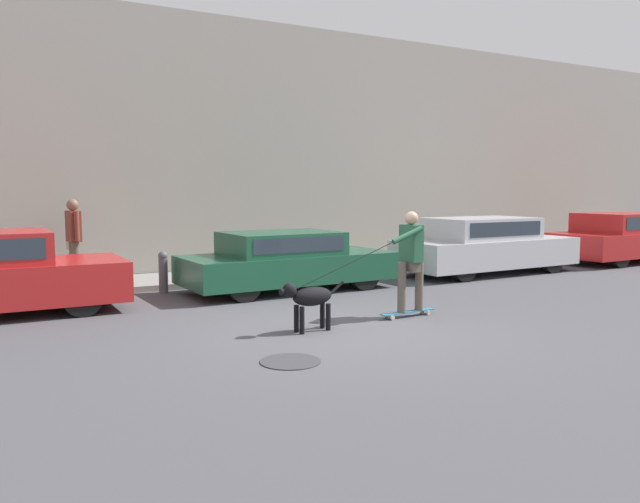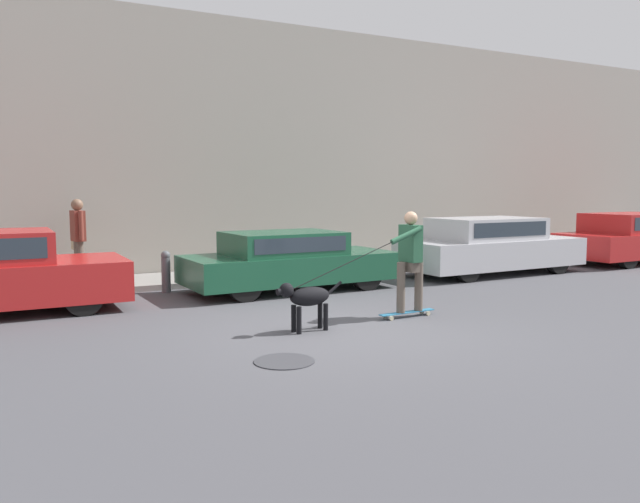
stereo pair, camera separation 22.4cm
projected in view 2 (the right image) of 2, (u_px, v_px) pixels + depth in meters
ground_plane at (343, 329)px, 8.82m from camera, size 36.00×36.00×0.00m
back_wall at (204, 146)px, 14.30m from camera, size 32.00×0.30×5.90m
sidewalk_curb at (221, 277)px, 13.63m from camera, size 30.00×1.83×0.12m
parked_car_1 at (289, 261)px, 12.12m from camera, size 4.19×1.88×1.15m
parked_car_2 at (490, 247)px, 14.45m from camera, size 4.52×1.85×1.31m
parked_car_3 at (634, 238)px, 16.76m from camera, size 4.58×1.95×1.33m
dog at (307, 298)px, 8.59m from camera, size 1.04×0.32×0.71m
skateboarder at (410, 257)px, 9.53m from camera, size 2.62×0.53×1.63m
pedestrian_with_bag at (78, 236)px, 12.36m from camera, size 0.26×0.71×1.66m
manhole_cover at (284, 361)px, 7.12m from camera, size 0.70×0.70×0.01m
fire_hydrant at (166, 271)px, 11.89m from camera, size 0.18×0.18×0.80m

